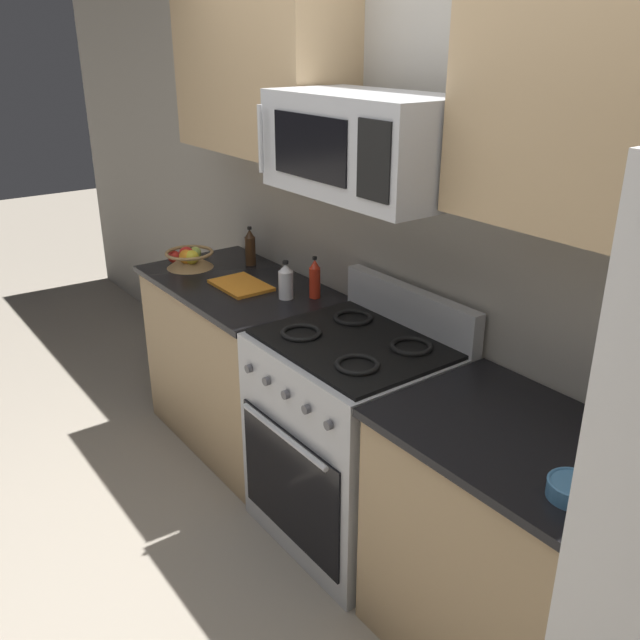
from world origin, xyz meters
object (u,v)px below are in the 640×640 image
at_px(utensil_crock, 627,426).
at_px(bottle_soy, 250,248).
at_px(apple_loose, 174,257).
at_px(fruit_basket, 190,258).
at_px(microwave, 366,145).
at_px(bottle_vinegar, 286,281).
at_px(bottle_hot_sauce, 315,279).
at_px(prep_bowl, 573,489).
at_px(range_oven, 353,437).
at_px(cutting_board, 241,285).

distance_m(utensil_crock, bottle_soy, 2.20).
bearing_deg(bottle_soy, apple_loose, -131.00).
relative_size(fruit_basket, bottle_soy, 1.22).
xyz_separation_m(fruit_basket, apple_loose, (-0.12, -0.03, -0.02)).
bearing_deg(fruit_basket, microwave, 5.21).
height_order(bottle_vinegar, bottle_hot_sauce, bottle_hot_sauce).
relative_size(microwave, bottle_hot_sauce, 3.85).
bearing_deg(bottle_soy, prep_bowl, -8.78).
relative_size(range_oven, prep_bowl, 7.88).
bearing_deg(cutting_board, apple_loose, -169.94).
bearing_deg(range_oven, bottle_vinegar, 173.56).
height_order(fruit_basket, apple_loose, fruit_basket).
bearing_deg(cutting_board, bottle_soy, 141.10).
bearing_deg(utensil_crock, range_oven, -170.06).
bearing_deg(apple_loose, fruit_basket, 14.50).
relative_size(utensil_crock, cutting_board, 1.08).
bearing_deg(prep_bowl, microwave, 170.83).
height_order(bottle_vinegar, bottle_soy, bottle_soy).
distance_m(bottle_hot_sauce, prep_bowl, 1.68).
bearing_deg(cutting_board, bottle_vinegar, 19.18).
relative_size(cutting_board, bottle_soy, 1.46).
distance_m(range_oven, bottle_hot_sauce, 0.77).
relative_size(range_oven, bottle_soy, 5.17).
height_order(utensil_crock, prep_bowl, utensil_crock).
relative_size(range_oven, fruit_basket, 4.25).
distance_m(microwave, fruit_basket, 1.49).
bearing_deg(prep_bowl, cutting_board, 176.34).
bearing_deg(cutting_board, fruit_basket, -171.28).
distance_m(apple_loose, bottle_hot_sauce, 0.94).
xyz_separation_m(microwave, cutting_board, (-0.87, -0.05, -0.78)).
xyz_separation_m(microwave, prep_bowl, (1.11, -0.18, -0.76)).
xyz_separation_m(fruit_basket, bottle_hot_sauce, (0.76, 0.27, 0.04)).
bearing_deg(fruit_basket, bottle_hot_sauce, 19.76).
xyz_separation_m(range_oven, bottle_soy, (-1.14, 0.20, 0.53)).
distance_m(fruit_basket, bottle_soy, 0.33).
height_order(range_oven, bottle_soy, bottle_soy).
xyz_separation_m(bottle_soy, prep_bowl, (2.25, -0.35, -0.07)).
height_order(range_oven, fruit_basket, range_oven).
distance_m(utensil_crock, bottle_hot_sauce, 1.59).
bearing_deg(bottle_hot_sauce, cutting_board, -148.20).
relative_size(cutting_board, bottle_vinegar, 1.67).
bearing_deg(range_oven, microwave, 90.02).
bearing_deg(utensil_crock, prep_bowl, -80.89).
bearing_deg(bottle_vinegar, range_oven, -6.44).
bearing_deg(utensil_crock, bottle_vinegar, -175.96).
bearing_deg(range_oven, cutting_board, -178.41).
height_order(cutting_board, bottle_hot_sauce, bottle_hot_sauce).
bearing_deg(range_oven, utensil_crock, 9.94).
relative_size(fruit_basket, apple_loose, 3.69).
height_order(apple_loose, bottle_hot_sauce, bottle_hot_sauce).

